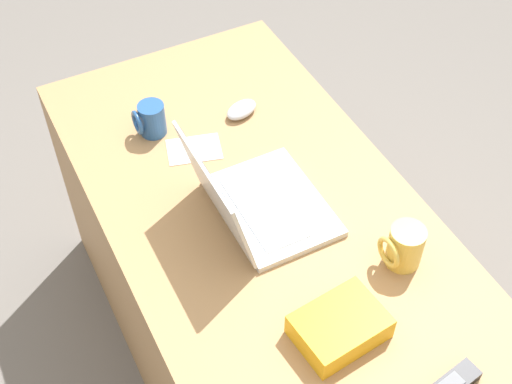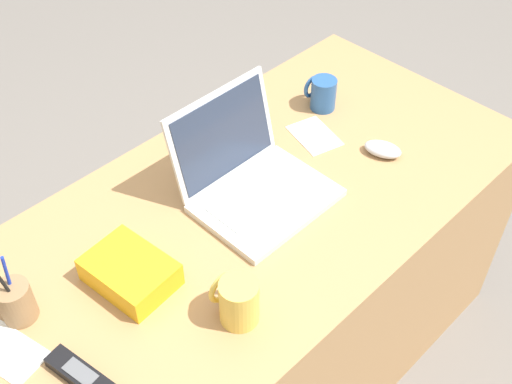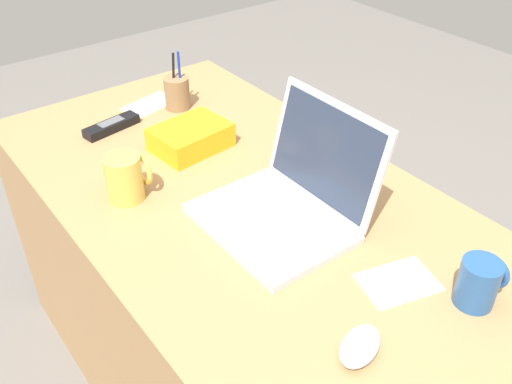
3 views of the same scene
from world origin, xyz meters
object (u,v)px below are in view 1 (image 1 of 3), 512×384
at_px(coffee_mug_white, 404,247).
at_px(coffee_mug_tall, 151,119).
at_px(snack_bag, 340,327).
at_px(laptop, 255,202).
at_px(computer_mouse, 241,110).

xyz_separation_m(coffee_mug_white, coffee_mug_tall, (0.67, 0.35, -0.01)).
height_order(coffee_mug_tall, snack_bag, coffee_mug_tall).
distance_m(laptop, computer_mouse, 0.37).
xyz_separation_m(laptop, snack_bag, (-0.38, -0.01, -0.02)).
bearing_deg(coffee_mug_white, snack_bag, 113.45).
bearing_deg(coffee_mug_white, laptop, 40.50).
distance_m(computer_mouse, snack_bag, 0.74).
relative_size(laptop, computer_mouse, 3.23).
relative_size(coffee_mug_tall, snack_bag, 0.50).
relative_size(laptop, snack_bag, 1.72).
bearing_deg(coffee_mug_white, computer_mouse, 9.14).
bearing_deg(coffee_mug_tall, snack_bag, -171.06).
height_order(computer_mouse, snack_bag, snack_bag).
relative_size(computer_mouse, coffee_mug_white, 0.92).
bearing_deg(snack_bag, computer_mouse, -10.08).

